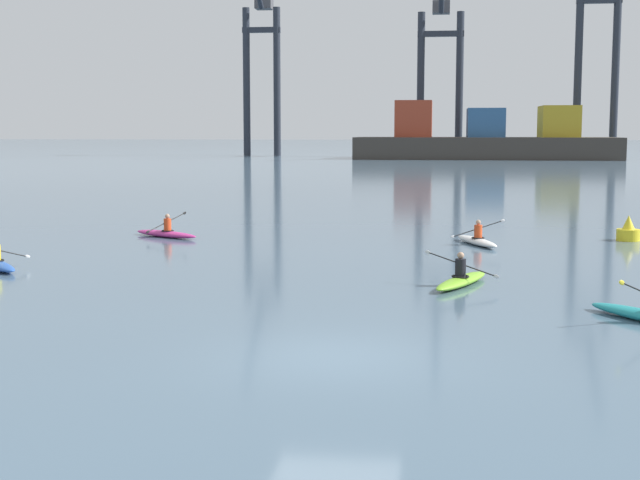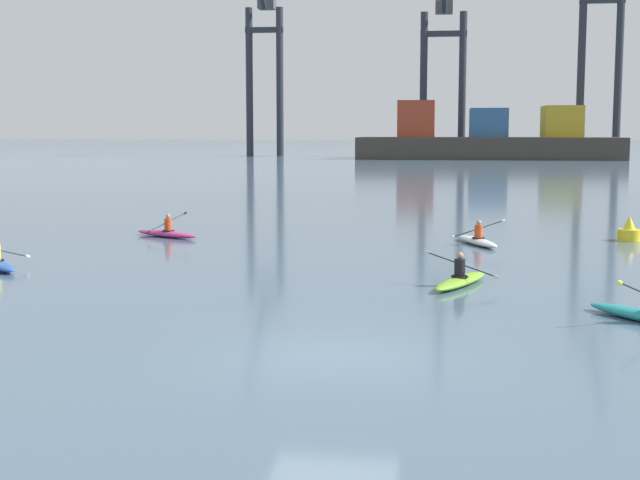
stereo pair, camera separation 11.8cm
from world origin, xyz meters
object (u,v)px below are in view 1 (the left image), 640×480
gantry_crane_west (261,51)px  gantry_crane_east_mid (599,34)px  kayak_white (477,240)px  gantry_crane_west_mid (440,54)px  kayak_magenta (166,233)px  container_barge (484,140)px  channel_buoy (628,232)px  kayak_lime (461,279)px

gantry_crane_west → gantry_crane_east_mid: bearing=-4.3°
gantry_crane_east_mid → kayak_white: bearing=-101.4°
gantry_crane_west_mid → kayak_white: gantry_crane_west_mid is taller
gantry_crane_east_mid → kayak_magenta: 119.13m
kayak_magenta → kayak_white: bearing=-3.8°
container_barge → kayak_magenta: 105.04m
container_barge → kayak_magenta: container_barge is taller
gantry_crane_west_mid → gantry_crane_east_mid: gantry_crane_east_mid is taller
gantry_crane_west_mid → channel_buoy: gantry_crane_west_mid is taller
channel_buoy → kayak_white: size_ratio=0.29×
gantry_crane_west → container_barge: bearing=-19.3°
channel_buoy → kayak_white: channel_buoy is taller
channel_buoy → kayak_white: (-5.93, -2.06, -0.19)m
gantry_crane_west_mid → kayak_lime: bearing=-89.7°
kayak_magenta → kayak_white: 12.42m
gantry_crane_west → kayak_lime: gantry_crane_west is taller
container_barge → gantry_crane_east_mid: gantry_crane_east_mid is taller
container_barge → channel_buoy: 102.32m
gantry_crane_west_mid → gantry_crane_east_mid: bearing=-4.2°
kayak_magenta → kayak_lime: 15.37m
channel_buoy → gantry_crane_east_mid: bearing=81.4°
gantry_crane_east_mid → channel_buoy: bearing=-98.6°
kayak_magenta → kayak_lime: kayak_magenta is taller
kayak_lime → gantry_crane_west_mid: bearing=90.3°
container_barge → kayak_magenta: size_ratio=12.03×
gantry_crane_west → gantry_crane_east_mid: 54.29m
gantry_crane_east_mid → gantry_crane_west_mid: bearing=175.8°
channel_buoy → kayak_lime: bearing=-120.7°
container_barge → kayak_lime: container_barge is taller
channel_buoy → kayak_lime: 13.19m
kayak_white → kayak_lime: 9.31m
gantry_crane_west → kayak_magenta: bearing=-80.7°
gantry_crane_west → kayak_magenta: size_ratio=11.29×
container_barge → gantry_crane_west: size_ratio=1.06×
kayak_magenta → gantry_crane_east_mid: bearing=72.6°
gantry_crane_west_mid → kayak_white: size_ratio=10.33×
gantry_crane_east_mid → kayak_magenta: size_ratio=11.74×
gantry_crane_west_mid → gantry_crane_east_mid: 24.46m
container_barge → kayak_white: size_ratio=11.49×
gantry_crane_west → gantry_crane_east_mid: size_ratio=0.96×
container_barge → kayak_lime: (-5.99, -113.62, -2.68)m
gantry_crane_west → channel_buoy: bearing=-72.1°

